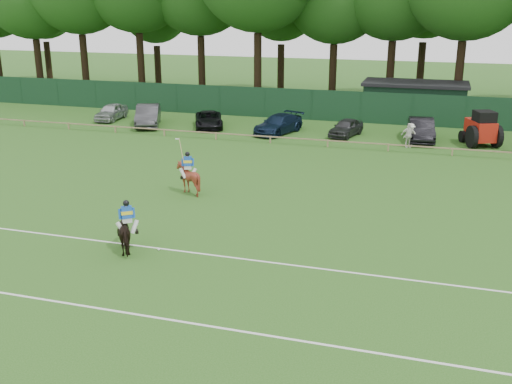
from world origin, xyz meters
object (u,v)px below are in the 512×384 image
at_px(utility_shed, 414,100).
at_px(spectator_left, 411,135).
at_px(suv_black, 209,120).
at_px(spectator_mid, 408,135).
at_px(hatch_grey, 346,128).
at_px(sedan_navy, 278,124).
at_px(sedan_silver, 111,112).
at_px(horse_dark, 128,233).
at_px(sedan_grey, 148,115).
at_px(horse_chestnut, 188,178).
at_px(estate_black, 421,130).
at_px(tractor, 481,129).
at_px(polo_ball, 159,250).

bearing_deg(utility_shed, spectator_left, -88.39).
height_order(suv_black, spectator_mid, spectator_mid).
bearing_deg(suv_black, spectator_left, -30.13).
bearing_deg(hatch_grey, sedan_navy, -158.49).
bearing_deg(spectator_mid, sedan_silver, 153.44).
distance_m(suv_black, sedan_navy, 5.71).
bearing_deg(utility_shed, hatch_grey, -117.83).
relative_size(horse_dark, sedan_grey, 0.36).
relative_size(horse_chestnut, estate_black, 0.34).
distance_m(estate_black, spectator_left, 2.18).
bearing_deg(estate_black, spectator_mid, -113.55).
bearing_deg(sedan_grey, hatch_grey, -19.62).
height_order(hatch_grey, tractor, tractor).
distance_m(estate_black, utility_shed, 8.26).
distance_m(sedan_silver, spectator_left, 24.19).
height_order(sedan_navy, utility_shed, utility_shed).
bearing_deg(suv_black, tractor, -23.78).
relative_size(sedan_grey, tractor, 1.48).
relative_size(spectator_left, spectator_mid, 0.96).
bearing_deg(tractor, sedan_grey, 159.89).
bearing_deg(polo_ball, sedan_navy, 92.62).
height_order(sedan_grey, utility_shed, utility_shed).
height_order(horse_chestnut, tractor, tractor).
bearing_deg(sedan_navy, spectator_left, 9.37).
xyz_separation_m(horse_dark, spectator_mid, (9.53, 20.98, 0.07)).
height_order(sedan_navy, hatch_grey, sedan_navy).
distance_m(utility_shed, tractor, 9.90).
relative_size(horse_chestnut, spectator_left, 1.03).
bearing_deg(estate_black, horse_dark, -119.71).
height_order(sedan_silver, utility_shed, utility_shed).
distance_m(estate_black, tractor, 3.96).
xyz_separation_m(horse_dark, tractor, (14.20, 22.86, 0.39)).
height_order(sedan_grey, tractor, tractor).
height_order(sedan_silver, spectator_mid, spectator_mid).
bearing_deg(sedan_grey, spectator_left, -26.02).
xyz_separation_m(suv_black, hatch_grey, (10.61, 0.05, 0.01)).
relative_size(estate_black, spectator_mid, 2.89).
height_order(horse_chestnut, spectator_left, horse_chestnut).
xyz_separation_m(sedan_grey, polo_ball, (11.53, -22.19, -0.77)).
height_order(horse_dark, horse_chestnut, horse_chestnut).
height_order(horse_chestnut, sedan_grey, sedan_grey).
bearing_deg(polo_ball, spectator_left, 67.78).
distance_m(sedan_grey, tractor, 24.61).
distance_m(horse_chestnut, hatch_grey, 16.75).
bearing_deg(estate_black, hatch_grey, 174.86).
relative_size(sedan_navy, hatch_grey, 1.29).
xyz_separation_m(horse_dark, sedan_navy, (0.10, 22.74, -0.07)).
xyz_separation_m(horse_chestnut, suv_black, (-4.96, 15.72, -0.20)).
distance_m(sedan_navy, tractor, 14.11).
height_order(spectator_mid, tractor, tractor).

